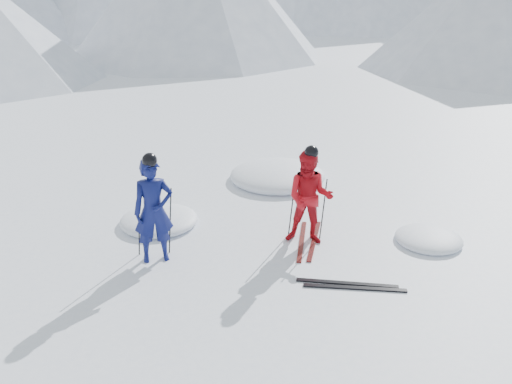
{
  "coord_description": "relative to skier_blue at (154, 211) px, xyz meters",
  "views": [
    {
      "loc": [
        -2.12,
        -8.73,
        4.86
      ],
      "look_at": [
        -1.62,
        0.5,
        1.1
      ],
      "focal_mm": 38.0,
      "sensor_mm": 36.0,
      "label": 1
    }
  ],
  "objects": [
    {
      "name": "ski_worn_right",
      "position": [
        2.97,
        0.53,
        -0.95
      ],
      "size": [
        0.53,
        1.66,
        0.03
      ],
      "primitive_type": "cube",
      "rotation": [
        0.0,
        0.0,
        -0.26
      ],
      "color": "black",
      "rests_on": "ground"
    },
    {
      "name": "skier_blue",
      "position": [
        0.0,
        0.0,
        0.0
      ],
      "size": [
        0.79,
        0.61,
        1.92
      ],
      "primitive_type": "imported",
      "rotation": [
        0.0,
        0.0,
        0.23
      ],
      "color": "#0D1451",
      "rests_on": "ground"
    },
    {
      "name": "ski_worn_left",
      "position": [
        2.73,
        0.53,
        -0.95
      ],
      "size": [
        0.42,
        1.69,
        0.03
      ],
      "primitive_type": "cube",
      "rotation": [
        0.0,
        0.0,
        -0.19
      ],
      "color": "black",
      "rests_on": "ground"
    },
    {
      "name": "ski_loose_b",
      "position": [
        3.38,
        -1.19,
        -0.95
      ],
      "size": [
        1.69,
        0.36,
        0.03
      ],
      "primitive_type": "cube",
      "rotation": [
        0.0,
        0.0,
        1.41
      ],
      "color": "black",
      "rests_on": "ground"
    },
    {
      "name": "pole_red_right",
      "position": [
        3.15,
        0.68,
        -0.35
      ],
      "size": [
        0.12,
        0.09,
        1.22
      ],
      "primitive_type": "cylinder",
      "rotation": [
        -0.05,
        0.08,
        0.0
      ],
      "color": "black",
      "rests_on": "ground"
    },
    {
      "name": "pole_red_left",
      "position": [
        2.55,
        0.78,
        -0.35
      ],
      "size": [
        0.12,
        0.1,
        1.22
      ],
      "primitive_type": "cylinder",
      "rotation": [
        0.06,
        0.08,
        0.0
      ],
      "color": "black",
      "rests_on": "ground"
    },
    {
      "name": "ground",
      "position": [
        3.45,
        -0.06,
        -0.96
      ],
      "size": [
        160.0,
        160.0,
        0.0
      ],
      "primitive_type": "plane",
      "color": "white",
      "rests_on": "ground"
    },
    {
      "name": "pole_blue_right",
      "position": [
        0.25,
        0.25,
        -0.32
      ],
      "size": [
        0.13,
        0.08,
        1.28
      ],
      "primitive_type": "cylinder",
      "rotation": [
        -0.04,
        0.08,
        0.0
      ],
      "color": "black",
      "rests_on": "ground"
    },
    {
      "name": "snow_lumps",
      "position": [
        2.68,
        2.68,
        -0.96
      ],
      "size": [
        8.72,
        7.09,
        0.53
      ],
      "color": "white",
      "rests_on": "ground"
    },
    {
      "name": "pole_blue_left",
      "position": [
        -0.3,
        0.15,
        -0.32
      ],
      "size": [
        0.13,
        0.09,
        1.28
      ],
      "primitive_type": "cylinder",
      "rotation": [
        0.05,
        0.08,
        0.0
      ],
      "color": "black",
      "rests_on": "ground"
    },
    {
      "name": "skier_red",
      "position": [
        2.85,
        0.53,
        -0.04
      ],
      "size": [
        1.03,
        0.88,
        1.84
      ],
      "primitive_type": "imported",
      "rotation": [
        0.0,
        0.0,
        -0.23
      ],
      "color": "#B70E18",
      "rests_on": "ground"
    },
    {
      "name": "ski_loose_a",
      "position": [
        3.28,
        -1.04,
        -0.95
      ],
      "size": [
        1.69,
        0.42,
        0.03
      ],
      "primitive_type": "cube",
      "rotation": [
        0.0,
        0.0,
        1.38
      ],
      "color": "black",
      "rests_on": "ground"
    }
  ]
}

